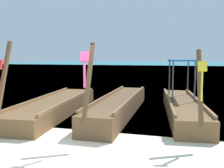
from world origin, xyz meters
The scene contains 5 objects.
ground centered at (0.00, 0.00, 0.00)m, with size 120.00×120.00×0.00m, color beige.
sea_water centered at (0.00, 61.89, 0.00)m, with size 120.00×120.00×0.00m, color teal.
longtail_boat_red_ribbon centered at (-2.22, 3.74, 0.29)m, with size 1.99×7.09×2.62m.
longtail_boat_pink_ribbon centered at (0.19, 4.24, 0.33)m, with size 1.23×7.23×2.56m.
longtail_boat_yellow_ribbon centered at (2.53, 4.67, 0.35)m, with size 1.81×6.77×2.39m.
Camera 1 is at (2.47, -5.03, 2.20)m, focal length 40.61 mm.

